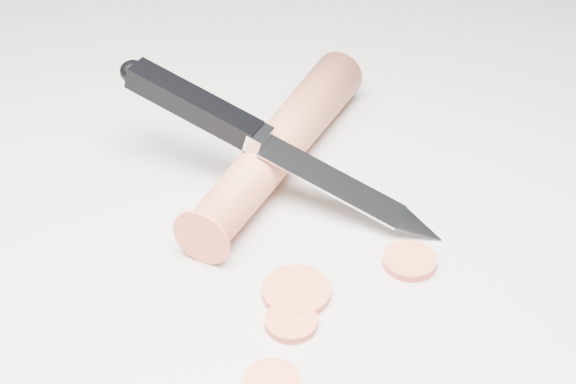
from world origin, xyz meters
name	(u,v)px	position (x,y,z in m)	size (l,w,h in m)	color
ground	(241,295)	(0.00, 0.00, 0.00)	(2.40, 2.40, 0.00)	beige
carrot	(280,144)	(0.08, 0.11, 0.02)	(0.03, 0.03, 0.23)	#CD623F
carrot_slice_0	(272,384)	(-0.01, -0.07, 0.00)	(0.03, 0.03, 0.01)	#F1613C
carrot_slice_1	(410,261)	(0.10, -0.02, 0.00)	(0.03, 0.03, 0.01)	#F1613C
carrot_slice_2	(296,291)	(0.03, -0.02, 0.00)	(0.04, 0.04, 0.01)	#F1613C
carrot_slice_4	(291,322)	(0.02, -0.04, 0.00)	(0.03, 0.03, 0.01)	#F1613C
kitchen_knife	(277,145)	(0.07, 0.08, 0.04)	(0.17, 0.21, 0.08)	silver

